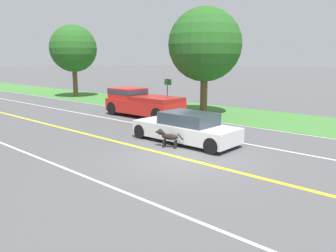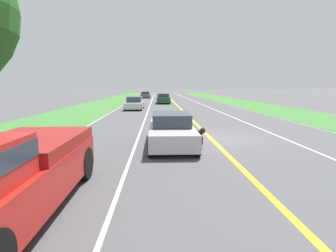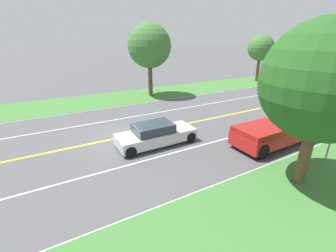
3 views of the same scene
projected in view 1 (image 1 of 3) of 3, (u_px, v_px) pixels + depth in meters
ground_plane at (182, 158)px, 12.01m from camera, size 400.00×400.00×0.00m
centre_divider_line at (182, 158)px, 12.01m from camera, size 0.18×160.00×0.01m
lane_edge_line_right at (267, 129)px, 17.12m from camera, size 0.14×160.00×0.01m
lane_dash_same_dir at (232, 141)px, 14.56m from camera, size 0.10×160.00×0.01m
lane_dash_oncoming at (105, 184)px, 9.46m from camera, size 0.10×160.00×0.01m
grass_verge_right at (290, 121)px, 19.31m from camera, size 6.00×160.00×0.03m
ego_car at (186, 128)px, 14.24m from camera, size 1.85×4.79×1.34m
dog at (167, 136)px, 13.40m from camera, size 0.52×1.20×0.78m
pickup_truck at (141, 102)px, 20.96m from camera, size 2.09×5.32×1.75m
roadside_tree_right_near at (205, 45)px, 20.88m from camera, size 4.70×4.70×6.88m
roadside_tree_right_far at (73, 49)px, 31.49m from camera, size 4.48×4.48×6.93m
street_sign at (167, 90)px, 23.10m from camera, size 0.11×0.64×2.30m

